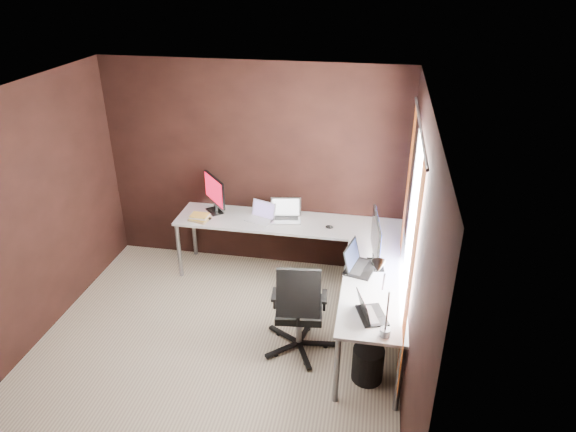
% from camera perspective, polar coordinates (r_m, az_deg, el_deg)
% --- Properties ---
extents(room, '(3.60, 3.60, 2.50)m').
position_cam_1_polar(room, '(4.52, -4.86, -2.51)').
color(room, beige).
rests_on(room, ground).
extents(desk, '(2.65, 2.25, 0.73)m').
position_cam_1_polar(desk, '(5.56, 2.96, -3.55)').
color(desk, silver).
rests_on(desk, ground).
extents(drawer_pedestal, '(0.42, 0.50, 0.60)m').
position_cam_1_polar(drawer_pedestal, '(5.82, 8.79, -6.72)').
color(drawer_pedestal, silver).
rests_on(drawer_pedestal, ground).
extents(monitor_left, '(0.36, 0.41, 0.45)m').
position_cam_1_polar(monitor_left, '(6.17, -8.17, 2.64)').
color(monitor_left, black).
rests_on(monitor_left, desk).
extents(monitor_right, '(0.18, 0.64, 0.53)m').
position_cam_1_polar(monitor_right, '(5.07, 9.74, -2.57)').
color(monitor_right, black).
rests_on(monitor_right, desk).
extents(laptop_white, '(0.37, 0.31, 0.21)m').
position_cam_1_polar(laptop_white, '(6.01, -2.97, -0.00)').
color(laptop_white, silver).
rests_on(laptop_white, desk).
extents(laptop_silver, '(0.39, 0.31, 0.24)m').
position_cam_1_polar(laptop_silver, '(6.02, -0.24, 0.13)').
color(laptop_silver, silver).
rests_on(laptop_silver, desk).
extents(laptop_black_big, '(0.35, 0.43, 0.25)m').
position_cam_1_polar(laptop_black_big, '(5.13, 7.71, -5.23)').
color(laptop_black_big, black).
rests_on(laptop_black_big, desk).
extents(laptop_black_small, '(0.31, 0.36, 0.21)m').
position_cam_1_polar(laptop_black_small, '(4.50, 8.98, -10.49)').
color(laptop_black_small, black).
rests_on(laptop_black_small, desk).
extents(book_stack, '(0.26, 0.23, 0.07)m').
position_cam_1_polar(book_stack, '(6.09, -9.79, -0.16)').
color(book_stack, '#957C50').
rests_on(book_stack, desk).
extents(mouse_left, '(0.10, 0.08, 0.04)m').
position_cam_1_polar(mouse_left, '(6.08, -8.91, -0.28)').
color(mouse_left, black).
rests_on(mouse_left, desk).
extents(mouse_corner, '(0.09, 0.06, 0.04)m').
position_cam_1_polar(mouse_corner, '(5.84, 4.62, -1.21)').
color(mouse_corner, black).
rests_on(mouse_corner, desk).
extents(desk_lamp, '(0.20, 0.24, 0.66)m').
position_cam_1_polar(desk_lamp, '(4.16, 10.27, -7.85)').
color(desk_lamp, slate).
rests_on(desk_lamp, desk).
extents(office_chair, '(0.57, 0.57, 1.02)m').
position_cam_1_polar(office_chair, '(5.09, 1.22, -11.93)').
color(office_chair, black).
rests_on(office_chair, ground).
extents(wastebasket, '(0.37, 0.37, 0.33)m').
position_cam_1_polar(wastebasket, '(4.92, 8.85, -15.92)').
color(wastebasket, black).
rests_on(wastebasket, ground).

